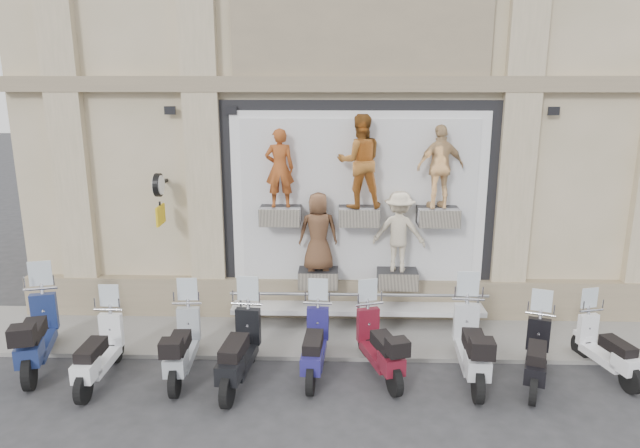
# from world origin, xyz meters

# --- Properties ---
(ground) EXTENTS (90.00, 90.00, 0.00)m
(ground) POSITION_xyz_m (0.00, 0.00, 0.00)
(ground) COLOR #2F2F31
(ground) RESTS_ON ground
(sidewalk) EXTENTS (16.00, 2.20, 0.08)m
(sidewalk) POSITION_xyz_m (0.00, 2.10, 0.04)
(sidewalk) COLOR gray
(sidewalk) RESTS_ON ground
(building) EXTENTS (14.00, 8.60, 12.00)m
(building) POSITION_xyz_m (0.00, 7.00, 6.00)
(building) COLOR beige
(building) RESTS_ON ground
(shop_vitrine) EXTENTS (5.60, 0.83, 4.30)m
(shop_vitrine) POSITION_xyz_m (0.08, 2.75, 2.41)
(shop_vitrine) COLOR black
(shop_vitrine) RESTS_ON ground
(guard_rail) EXTENTS (5.06, 0.10, 0.93)m
(guard_rail) POSITION_xyz_m (0.00, 2.00, 0.47)
(guard_rail) COLOR #9EA0A5
(guard_rail) RESTS_ON ground
(clock_sign_bracket) EXTENTS (0.10, 0.80, 1.02)m
(clock_sign_bracket) POSITION_xyz_m (-3.90, 2.47, 2.80)
(clock_sign_bracket) COLOR black
(clock_sign_bracket) RESTS_ON ground
(scooter_a) EXTENTS (1.18, 2.23, 1.74)m
(scooter_a) POSITION_xyz_m (-5.65, 0.67, 0.87)
(scooter_a) COLOR navy
(scooter_a) RESTS_ON ground
(scooter_b) EXTENTS (0.55, 1.85, 1.50)m
(scooter_b) POSITION_xyz_m (-4.38, 0.21, 0.75)
(scooter_b) COLOR white
(scooter_b) RESTS_ON ground
(scooter_c) EXTENTS (0.66, 1.92, 1.54)m
(scooter_c) POSITION_xyz_m (-3.04, 0.45, 0.77)
(scooter_c) COLOR #9CA2A9
(scooter_c) RESTS_ON ground
(scooter_d) EXTENTS (0.79, 2.08, 1.65)m
(scooter_d) POSITION_xyz_m (-2.04, 0.23, 0.82)
(scooter_d) COLOR black
(scooter_d) RESTS_ON ground
(scooter_e) EXTENTS (0.66, 1.90, 1.52)m
(scooter_e) POSITION_xyz_m (-0.80, 0.57, 0.76)
(scooter_e) COLOR navy
(scooter_e) RESTS_ON ground
(scooter_f) EXTENTS (1.08, 1.96, 1.53)m
(scooter_f) POSITION_xyz_m (0.30, 0.55, 0.76)
(scooter_f) COLOR maroon
(scooter_f) RESTS_ON ground
(scooter_g) EXTENTS (0.73, 2.10, 1.68)m
(scooter_g) POSITION_xyz_m (1.84, 0.49, 0.84)
(scooter_g) COLOR #BABDC2
(scooter_g) RESTS_ON ground
(scooter_h) EXTENTS (1.13, 1.87, 1.47)m
(scooter_h) POSITION_xyz_m (2.87, 0.32, 0.73)
(scooter_h) COLOR black
(scooter_h) RESTS_ON ground
(scooter_i) EXTENTS (0.90, 1.76, 1.37)m
(scooter_i) POSITION_xyz_m (4.18, 0.68, 0.69)
(scooter_i) COLOR white
(scooter_i) RESTS_ON ground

